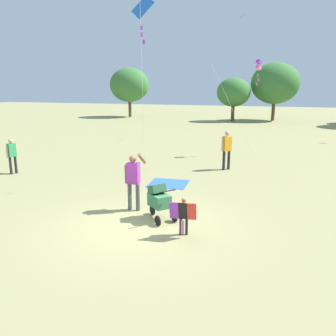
{
  "coord_description": "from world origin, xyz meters",
  "views": [
    {
      "loc": [
        3.53,
        -7.96,
        3.66
      ],
      "look_at": [
        0.36,
        1.43,
        1.3
      ],
      "focal_mm": 36.62,
      "sensor_mm": 36.0,
      "label": 1
    }
  ],
  "objects_px": {
    "kite_orange_delta": "(258,66)",
    "picnic_blanket": "(168,183)",
    "person_red_shirt": "(227,147)",
    "person_adult_flyer": "(133,177)",
    "person_sitting_far": "(12,153)",
    "stroller": "(159,199)",
    "kite_adult_black": "(143,13)",
    "child_with_butterfly_kite": "(184,213)"
  },
  "relations": [
    {
      "from": "person_adult_flyer",
      "to": "child_with_butterfly_kite",
      "type": "bearing_deg",
      "value": -33.5
    },
    {
      "from": "person_adult_flyer",
      "to": "kite_adult_black",
      "type": "bearing_deg",
      "value": 104.13
    },
    {
      "from": "person_red_shirt",
      "to": "picnic_blanket",
      "type": "bearing_deg",
      "value": -119.63
    },
    {
      "from": "person_sitting_far",
      "to": "kite_adult_black",
      "type": "bearing_deg",
      "value": -1.03
    },
    {
      "from": "person_red_shirt",
      "to": "stroller",
      "type": "bearing_deg",
      "value": -97.21
    },
    {
      "from": "kite_adult_black",
      "to": "picnic_blanket",
      "type": "distance_m",
      "value": 6.11
    },
    {
      "from": "kite_orange_delta",
      "to": "picnic_blanket",
      "type": "xyz_separation_m",
      "value": [
        -2.58,
        -6.93,
        -4.67
      ]
    },
    {
      "from": "person_sitting_far",
      "to": "picnic_blanket",
      "type": "xyz_separation_m",
      "value": [
        6.83,
        0.63,
        -0.89
      ]
    },
    {
      "from": "kite_adult_black",
      "to": "person_red_shirt",
      "type": "distance_m",
      "value": 6.71
    },
    {
      "from": "child_with_butterfly_kite",
      "to": "kite_orange_delta",
      "type": "xyz_separation_m",
      "value": [
        0.73,
        11.28,
        4.08
      ]
    },
    {
      "from": "person_sitting_far",
      "to": "person_red_shirt",
      "type": "bearing_deg",
      "value": 23.23
    },
    {
      "from": "person_adult_flyer",
      "to": "kite_orange_delta",
      "type": "bearing_deg",
      "value": 75.13
    },
    {
      "from": "person_adult_flyer",
      "to": "person_sitting_far",
      "type": "bearing_deg",
      "value": 160.16
    },
    {
      "from": "kite_adult_black",
      "to": "kite_orange_delta",
      "type": "height_order",
      "value": "kite_adult_black"
    },
    {
      "from": "person_red_shirt",
      "to": "picnic_blanket",
      "type": "xyz_separation_m",
      "value": [
        -1.73,
        -3.04,
        -1.03
      ]
    },
    {
      "from": "person_adult_flyer",
      "to": "stroller",
      "type": "distance_m",
      "value": 1.15
    },
    {
      "from": "child_with_butterfly_kite",
      "to": "person_adult_flyer",
      "type": "relative_size",
      "value": 0.55
    },
    {
      "from": "stroller",
      "to": "kite_adult_black",
      "type": "bearing_deg",
      "value": 119.3
    },
    {
      "from": "stroller",
      "to": "kite_orange_delta",
      "type": "height_order",
      "value": "kite_orange_delta"
    },
    {
      "from": "kite_orange_delta",
      "to": "picnic_blanket",
      "type": "relative_size",
      "value": 3.46
    },
    {
      "from": "person_red_shirt",
      "to": "person_sitting_far",
      "type": "bearing_deg",
      "value": -156.77
    },
    {
      "from": "person_adult_flyer",
      "to": "person_red_shirt",
      "type": "distance_m",
      "value": 6.37
    },
    {
      "from": "person_adult_flyer",
      "to": "kite_adult_black",
      "type": "distance_m",
      "value": 5.55
    },
    {
      "from": "person_adult_flyer",
      "to": "picnic_blanket",
      "type": "distance_m",
      "value": 3.23
    },
    {
      "from": "stroller",
      "to": "kite_adult_black",
      "type": "height_order",
      "value": "kite_adult_black"
    },
    {
      "from": "person_adult_flyer",
      "to": "person_sitting_far",
      "type": "xyz_separation_m",
      "value": [
        -6.75,
        2.44,
        -0.13
      ]
    },
    {
      "from": "child_with_butterfly_kite",
      "to": "person_red_shirt",
      "type": "distance_m",
      "value": 7.4
    },
    {
      "from": "stroller",
      "to": "person_red_shirt",
      "type": "distance_m",
      "value": 6.62
    },
    {
      "from": "stroller",
      "to": "person_red_shirt",
      "type": "bearing_deg",
      "value": 82.79
    },
    {
      "from": "kite_adult_black",
      "to": "kite_orange_delta",
      "type": "distance_m",
      "value": 8.44
    },
    {
      "from": "child_with_butterfly_kite",
      "to": "person_red_shirt",
      "type": "relative_size",
      "value": 0.56
    },
    {
      "from": "person_adult_flyer",
      "to": "stroller",
      "type": "bearing_deg",
      "value": -24.84
    },
    {
      "from": "person_adult_flyer",
      "to": "kite_adult_black",
      "type": "relative_size",
      "value": 0.27
    },
    {
      "from": "kite_adult_black",
      "to": "stroller",
      "type": "bearing_deg",
      "value": -60.7
    },
    {
      "from": "picnic_blanket",
      "to": "person_red_shirt",
      "type": "bearing_deg",
      "value": 60.37
    },
    {
      "from": "child_with_butterfly_kite",
      "to": "picnic_blanket",
      "type": "distance_m",
      "value": 4.76
    },
    {
      "from": "child_with_butterfly_kite",
      "to": "kite_adult_black",
      "type": "height_order",
      "value": "kite_adult_black"
    },
    {
      "from": "person_adult_flyer",
      "to": "picnic_blanket",
      "type": "xyz_separation_m",
      "value": [
        0.07,
        3.07,
        -1.02
      ]
    },
    {
      "from": "person_adult_flyer",
      "to": "person_red_shirt",
      "type": "relative_size",
      "value": 1.02
    },
    {
      "from": "person_sitting_far",
      "to": "picnic_blanket",
      "type": "height_order",
      "value": "person_sitting_far"
    },
    {
      "from": "person_sitting_far",
      "to": "picnic_blanket",
      "type": "distance_m",
      "value": 6.91
    },
    {
      "from": "stroller",
      "to": "picnic_blanket",
      "type": "distance_m",
      "value": 3.68
    }
  ]
}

